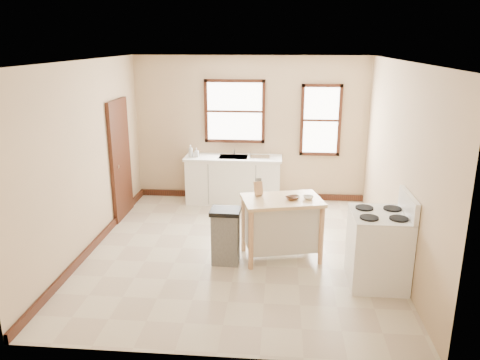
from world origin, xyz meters
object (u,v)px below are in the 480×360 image
Objects in this scene: soap_bottle_b at (196,152)px; kitchen_island at (281,228)px; dish_rack at (260,155)px; bowl_c at (308,198)px; soap_bottle_a at (191,151)px; bowl_a at (291,198)px; knife_block at (258,189)px; trash_bin at (226,236)px; gas_stove at (379,239)px; bowl_b at (294,197)px; pepper_grinder at (261,190)px.

kitchen_island is at bearing -53.69° from soap_bottle_b.
soap_bottle_b is 0.44× the size of dish_rack.
soap_bottle_a is at bearing 133.07° from bowl_c.
bowl_a is at bearing -44.60° from soap_bottle_a.
kitchen_island is 0.66m from knife_block.
bowl_c is at bearing -31.44° from knife_block.
kitchen_island reaches higher than trash_bin.
knife_block is at bearing 163.79° from bowl_a.
knife_block is at bearing 171.86° from bowl_c.
dish_rack is 3.44m from gas_stove.
kitchen_island is 0.50m from bowl_b.
trash_bin is at bearing -62.89° from soap_bottle_a.
bowl_c reaches higher than bowl_b.
soap_bottle_a is at bearing 135.70° from gas_stove.
bowl_c is 1.29m from trash_bin.
kitchen_island is 7.23× the size of bowl_b.
knife_block is 0.53m from bowl_b.
knife_block reaches higher than trash_bin.
knife_block is (1.29, -2.17, -0.00)m from soap_bottle_b.
bowl_a is at bearing -20.08° from pepper_grinder.
kitchen_island is (1.64, -2.28, -0.55)m from soap_bottle_b.
pepper_grinder is (1.33, -2.15, -0.03)m from soap_bottle_b.
bowl_a is 0.20× the size of trash_bin.
soap_bottle_b is 2.90m from bowl_b.
pepper_grinder reaches higher than bowl_b.
soap_bottle_b is (0.11, 0.01, -0.03)m from soap_bottle_a.
dish_rack is at bearing 86.04° from kitchen_island.
kitchen_island is 7.39× the size of pepper_grinder.
bowl_b is (0.17, 0.01, 0.47)m from kitchen_island.
pepper_grinder is 0.93× the size of bowl_a.
bowl_a is (1.77, -2.31, -0.08)m from soap_bottle_b.
gas_stove reaches higher than soap_bottle_b.
soap_bottle_b reaches higher than pepper_grinder.
knife_block is at bearing 169.06° from bowl_b.
soap_bottle_b is at bearing 131.47° from bowl_c.
soap_bottle_a is at bearing 113.41° from kitchen_island.
dish_rack is 2.47m from bowl_c.
bowl_c is at bearing -0.62° from bowl_b.
bowl_c is 0.12× the size of gas_stove.
bowl_a is (0.13, -0.02, 0.47)m from kitchen_island.
soap_bottle_a reaches higher than kitchen_island.
kitchen_island is at bearing -23.77° from pepper_grinder.
gas_stove is (1.25, -0.64, 0.16)m from kitchen_island.
bowl_c is 1.14m from gas_stove.
pepper_grinder is at bearing -57.61° from soap_bottle_b.
bowl_b is at bearing 148.49° from gas_stove.
pepper_grinder is 0.98× the size of bowl_b.
soap_bottle_a is 0.59× the size of dish_rack.
gas_stove is (1.07, -0.66, -0.31)m from bowl_b.
soap_bottle_b reaches higher than bowl_a.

